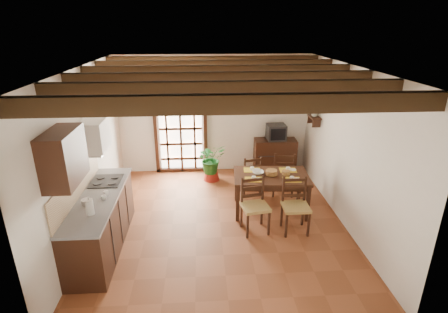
{
  "coord_description": "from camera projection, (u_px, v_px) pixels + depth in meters",
  "views": [
    {
      "loc": [
        -0.3,
        -5.59,
        3.47
      ],
      "look_at": [
        0.1,
        0.4,
        1.15
      ],
      "focal_mm": 28.0,
      "sensor_mm": 36.0,
      "label": 1
    }
  ],
  "objects": [
    {
      "name": "ground_plane",
      "position": [
        220.0,
        222.0,
        6.47
      ],
      "size": [
        5.0,
        5.0,
        0.0
      ],
      "primitive_type": "plane",
      "color": "brown"
    },
    {
      "name": "room_shell",
      "position": [
        220.0,
        128.0,
        5.82
      ],
      "size": [
        4.52,
        5.02,
        2.81
      ],
      "color": "silver",
      "rests_on": "ground_plane"
    },
    {
      "name": "ceiling_beams",
      "position": [
        219.0,
        75.0,
        5.5
      ],
      "size": [
        4.5,
        4.34,
        0.2
      ],
      "color": "black",
      "rests_on": "room_shell"
    },
    {
      "name": "french_door",
      "position": [
        180.0,
        125.0,
        8.27
      ],
      "size": [
        1.26,
        0.11,
        2.32
      ],
      "color": "white",
      "rests_on": "ground_plane"
    },
    {
      "name": "kitchen_counter",
      "position": [
        101.0,
        221.0,
        5.62
      ],
      "size": [
        0.64,
        2.25,
        1.38
      ],
      "color": "black",
      "rests_on": "ground_plane"
    },
    {
      "name": "upper_cabinet",
      "position": [
        64.0,
        157.0,
        4.47
      ],
      "size": [
        0.35,
        0.8,
        0.7
      ],
      "primitive_type": "cube",
      "color": "black",
      "rests_on": "room_shell"
    },
    {
      "name": "range_hood",
      "position": [
        94.0,
        136.0,
        5.67
      ],
      "size": [
        0.38,
        0.6,
        0.54
      ],
      "color": "white",
      "rests_on": "room_shell"
    },
    {
      "name": "counter_items",
      "position": [
        99.0,
        191.0,
        5.53
      ],
      "size": [
        0.5,
        1.43,
        0.25
      ],
      "color": "black",
      "rests_on": "kitchen_counter"
    },
    {
      "name": "dining_table",
      "position": [
        271.0,
        180.0,
        6.65
      ],
      "size": [
        1.46,
        1.0,
        0.76
      ],
      "rotation": [
        0.0,
        0.0,
        -0.07
      ],
      "color": "#331B10",
      "rests_on": "ground_plane"
    },
    {
      "name": "chair_near_left",
      "position": [
        255.0,
        215.0,
        6.11
      ],
      "size": [
        0.52,
        0.5,
        0.97
      ],
      "rotation": [
        0.0,
        0.0,
        0.18
      ],
      "color": "#A88A47",
      "rests_on": "ground_plane"
    },
    {
      "name": "chair_near_right",
      "position": [
        295.0,
        215.0,
        6.11
      ],
      "size": [
        0.45,
        0.43,
        0.97
      ],
      "rotation": [
        0.0,
        0.0,
        0.0
      ],
      "color": "#A88A47",
      "rests_on": "ground_plane"
    },
    {
      "name": "chair_far_left",
      "position": [
        250.0,
        182.0,
        7.46
      ],
      "size": [
        0.47,
        0.46,
        0.89
      ],
      "rotation": [
        0.0,
        0.0,
        3.32
      ],
      "color": "#A88A47",
      "rests_on": "ground_plane"
    },
    {
      "name": "chair_far_right",
      "position": [
        283.0,
        181.0,
        7.44
      ],
      "size": [
        0.51,
        0.5,
        0.98
      ],
      "rotation": [
        0.0,
        0.0,
        2.98
      ],
      "color": "#A88A47",
      "rests_on": "ground_plane"
    },
    {
      "name": "table_setting",
      "position": [
        271.0,
        173.0,
        6.6
      ],
      "size": [
        1.02,
        0.68,
        0.1
      ],
      "rotation": [
        0.0,
        0.0,
        -0.07
      ],
      "color": "gold",
      "rests_on": "dining_table"
    },
    {
      "name": "table_bowl",
      "position": [
        258.0,
        172.0,
        6.65
      ],
      "size": [
        0.22,
        0.22,
        0.05
      ],
      "primitive_type": "imported",
      "rotation": [
        0.0,
        0.0,
        -0.01
      ],
      "color": "white",
      "rests_on": "dining_table"
    },
    {
      "name": "sideboard",
      "position": [
        275.0,
        156.0,
        8.48
      ],
      "size": [
        1.0,
        0.48,
        0.84
      ],
      "primitive_type": "cube",
      "rotation": [
        0.0,
        0.0,
        -0.03
      ],
      "color": "black",
      "rests_on": "ground_plane"
    },
    {
      "name": "crt_tv",
      "position": [
        276.0,
        132.0,
        8.26
      ],
      "size": [
        0.44,
        0.41,
        0.37
      ],
      "rotation": [
        0.0,
        0.0,
        0.04
      ],
      "color": "black",
      "rests_on": "sideboard"
    },
    {
      "name": "fuse_box",
      "position": [
        277.0,
        100.0,
        8.24
      ],
      "size": [
        0.25,
        0.03,
        0.32
      ],
      "primitive_type": "cube",
      "color": "white",
      "rests_on": "room_shell"
    },
    {
      "name": "plant_pot",
      "position": [
        211.0,
        175.0,
        8.18
      ],
      "size": [
        0.38,
        0.38,
        0.23
      ],
      "primitive_type": "cone",
      "color": "maroon",
      "rests_on": "ground_plane"
    },
    {
      "name": "potted_plant",
      "position": [
        211.0,
        157.0,
        8.01
      ],
      "size": [
        2.06,
        1.93,
        1.83
      ],
      "primitive_type": "imported",
      "rotation": [
        0.0,
        0.0,
        0.39
      ],
      "color": "#144C19",
      "rests_on": "ground_plane"
    },
    {
      "name": "wall_shelf",
      "position": [
        314.0,
        119.0,
        7.55
      ],
      "size": [
        0.2,
        0.42,
        0.2
      ],
      "color": "black",
      "rests_on": "room_shell"
    },
    {
      "name": "shelf_vase",
      "position": [
        315.0,
        113.0,
        7.5
      ],
      "size": [
        0.15,
        0.15,
        0.15
      ],
      "primitive_type": "imported",
      "color": "#B2BFB2",
      "rests_on": "wall_shelf"
    },
    {
      "name": "shelf_flowers",
      "position": [
        316.0,
        103.0,
        7.42
      ],
      "size": [
        0.14,
        0.14,
        0.36
      ],
      "color": "gold",
      "rests_on": "shelf_vase"
    },
    {
      "name": "framed_picture",
      "position": [
        321.0,
        94.0,
        7.36
      ],
      "size": [
        0.03,
        0.32,
        0.32
      ],
      "color": "brown",
      "rests_on": "room_shell"
    },
    {
      "name": "pendant_lamp",
      "position": [
        274.0,
        105.0,
        6.23
      ],
      "size": [
        0.36,
        0.36,
        0.84
      ],
      "color": "black",
      "rests_on": "room_shell"
    }
  ]
}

